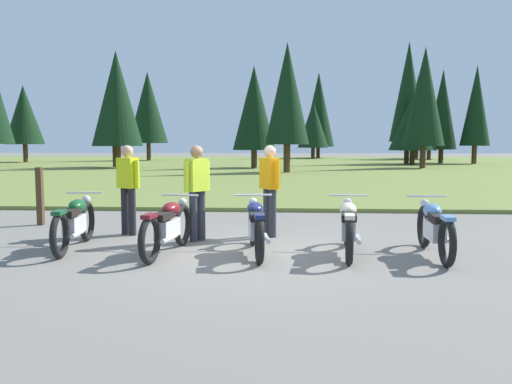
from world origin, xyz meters
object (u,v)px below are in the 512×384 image
Objects in this scene: rider_with_back_turned at (128,184)px; rider_checking_bike at (270,185)px; motorcycle_british_green at (75,222)px; motorcycle_maroon at (168,226)px; trail_marker_post at (40,196)px; motorcycle_cream at (348,226)px; motorcycle_sky_blue at (435,228)px; motorcycle_navy at (256,226)px; rider_in_hivis_vest at (197,187)px.

rider_with_back_turned is 1.00× the size of rider_checking_bike.
motorcycle_british_green is 1.00× the size of motorcycle_maroon.
motorcycle_british_green is 2.93m from trail_marker_post.
motorcycle_maroon is at bearing -133.34° from rider_checking_bike.
motorcycle_cream is 1.00× the size of motorcycle_sky_blue.
motorcycle_navy is 2.95m from rider_with_back_turned.
motorcycle_cream is at bearing -20.68° from rider_in_hivis_vest.
motorcycle_cream is at bearing 1.66° from motorcycle_navy.
rider_checking_bike is at bearing -12.30° from trail_marker_post.
motorcycle_navy is 2.71m from motorcycle_sky_blue.
motorcycle_british_green is 4.38m from motorcycle_cream.
motorcycle_british_green and motorcycle_cream have the same top height.
motorcycle_cream is 1.26× the size of rider_with_back_turned.
rider_in_hivis_vest is 1.00× the size of rider_with_back_turned.
rider_checking_bike is (1.52, 1.61, 0.51)m from motorcycle_maroon.
rider_checking_bike is 4.95m from trail_marker_post.
rider_with_back_turned is at bearing 163.42° from motorcycle_sky_blue.
rider_in_hivis_vest reaches higher than motorcycle_british_green.
motorcycle_navy is at bearing -178.34° from motorcycle_cream.
trail_marker_post is (-6.09, 2.52, 0.17)m from motorcycle_cream.
motorcycle_british_green is 2.96m from motorcycle_navy.
motorcycle_sky_blue is (4.07, 0.07, 0.00)m from motorcycle_maroon.
trail_marker_post reaches higher than motorcycle_cream.
motorcycle_cream is 1.74× the size of trail_marker_post.
motorcycle_british_green is at bearing -156.92° from rider_in_hivis_vest.
motorcycle_british_green is at bearing -54.14° from trail_marker_post.
rider_checking_bike is 1.39× the size of trail_marker_post.
motorcycle_sky_blue is (1.29, -0.07, 0.00)m from motorcycle_cream.
trail_marker_post is (-2.19, 1.04, -0.35)m from rider_with_back_turned.
motorcycle_navy is 1.56m from rider_in_hivis_vest.
motorcycle_navy is 1.25× the size of rider_checking_bike.
motorcycle_navy is 1.74× the size of trail_marker_post.
rider_in_hivis_vest is (-2.51, 0.95, 0.51)m from motorcycle_cream.
rider_with_back_turned is at bearing 179.81° from rider_checking_bike.
rider_in_hivis_vest is 3.93m from trail_marker_post.
motorcycle_maroon is 2.79m from motorcycle_cream.
motorcycle_british_green is 3.42m from rider_checking_bike.
motorcycle_maroon is 1.00× the size of motorcycle_cream.
motorcycle_maroon is at bearing -10.31° from motorcycle_british_green.
motorcycle_british_green is 2.09m from rider_in_hivis_vest.
rider_in_hivis_vest is (0.27, 1.09, 0.51)m from motorcycle_maroon.
trail_marker_post is at bearing 167.70° from rider_checking_bike.
motorcycle_cream is (4.38, -0.15, 0.00)m from motorcycle_british_green.
rider_in_hivis_vest is (1.87, 0.80, 0.51)m from motorcycle_british_green.
motorcycle_maroon is 1.36m from motorcycle_navy.
rider_with_back_turned reaches higher than motorcycle_navy.
rider_with_back_turned is (-3.90, 1.48, 0.51)m from motorcycle_cream.
motorcycle_sky_blue is at bearing -14.95° from rider_in_hivis_vest.
rider_in_hivis_vest is at bearing 165.05° from motorcycle_sky_blue.
motorcycle_navy is (1.36, 0.10, 0.00)m from motorcycle_maroon.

